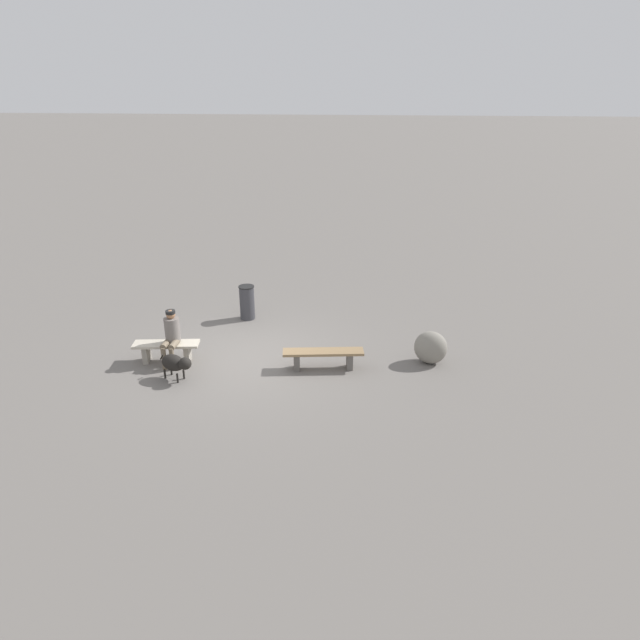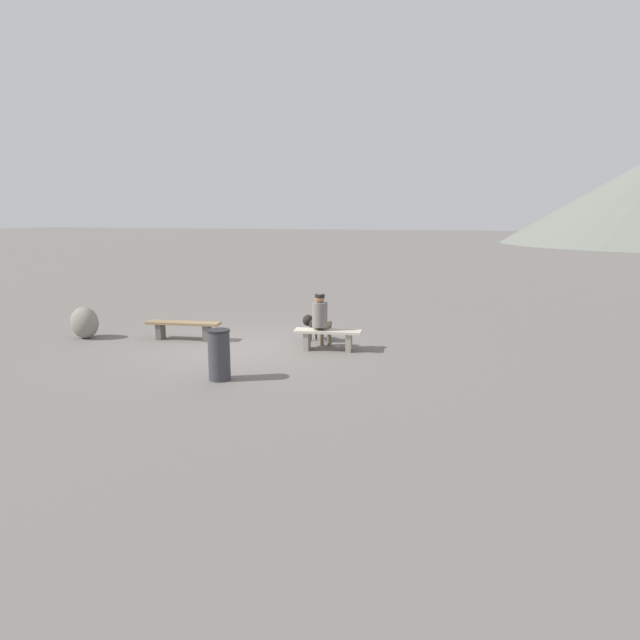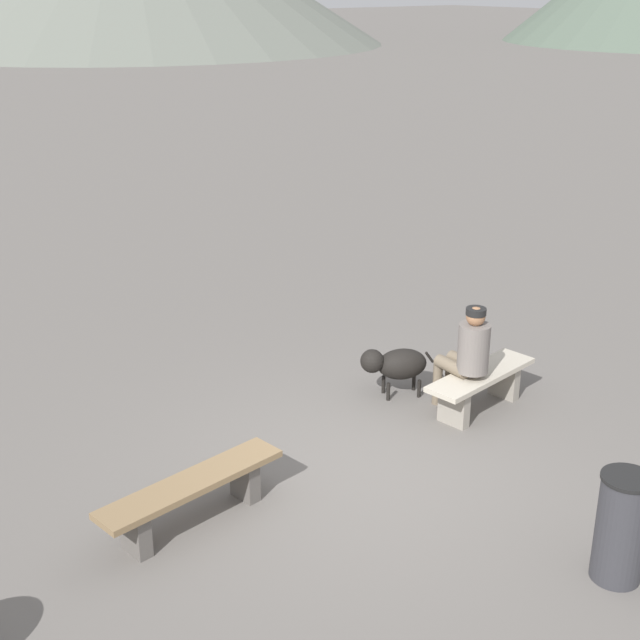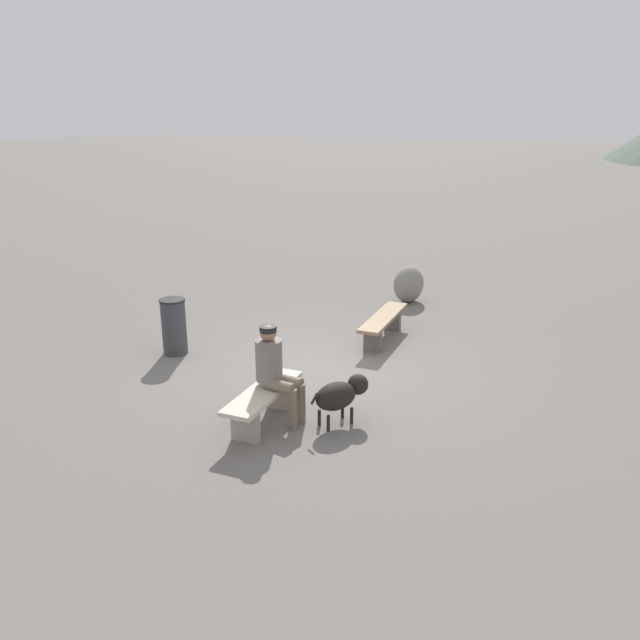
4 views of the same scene
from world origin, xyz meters
The scene contains 6 objects.
ground centered at (0.00, 0.00, -0.03)m, with size 210.00×210.00×0.06m, color slate.
bench_left centered at (-1.76, 0.28, 0.33)m, with size 1.88×0.63×0.45m.
bench_right centered at (1.95, 0.31, 0.33)m, with size 1.57×0.64×0.47m.
seated_person centered at (1.77, 0.38, 0.76)m, with size 0.35×0.66×1.30m.
dog centered at (1.42, 1.16, 0.41)m, with size 0.84×0.58×0.61m.
trash_bin centered at (0.65, -2.46, 0.48)m, with size 0.43×0.43×0.96m.
Camera 3 is at (-4.88, -5.81, 4.63)m, focal length 49.42 mm.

